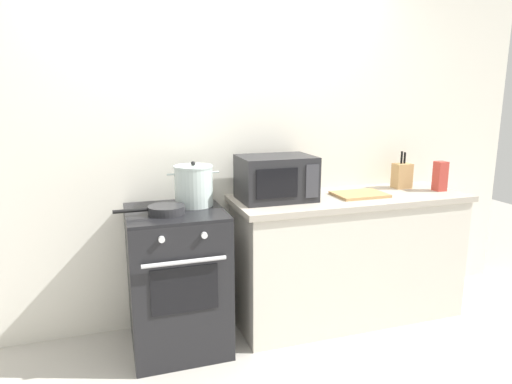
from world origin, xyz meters
TOP-DOWN VIEW (x-y plane):
  - back_wall at (0.30, 0.97)m, footprint 4.40×0.10m
  - lower_cabinet_right at (0.90, 0.62)m, footprint 1.64×0.56m
  - countertop_right at (0.90, 0.62)m, footprint 1.70×0.60m
  - stove at (-0.35, 0.60)m, footprint 0.60×0.64m
  - stock_pot at (-0.21, 0.68)m, footprint 0.33×0.25m
  - frying_pan at (-0.42, 0.53)m, footprint 0.42×0.22m
  - microwave at (0.35, 0.68)m, footprint 0.50×0.37m
  - cutting_board at (0.96, 0.60)m, footprint 0.36×0.26m
  - knife_block at (1.40, 0.74)m, footprint 0.13×0.10m
  - pasta_box at (1.62, 0.57)m, footprint 0.08×0.08m

SIDE VIEW (x-z plane):
  - lower_cabinet_right at x=0.90m, z-range 0.00..0.88m
  - stove at x=-0.35m, z-range 0.00..0.92m
  - countertop_right at x=0.90m, z-range 0.88..0.92m
  - cutting_board at x=0.96m, z-range 0.92..0.94m
  - frying_pan at x=-0.42m, z-range 0.92..0.97m
  - knife_block at x=1.40m, z-range 0.88..1.16m
  - pasta_box at x=1.62m, z-range 0.92..1.14m
  - stock_pot at x=-0.21m, z-range 0.91..1.20m
  - microwave at x=0.35m, z-range 0.92..1.22m
  - back_wall at x=0.30m, z-range 0.00..2.50m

